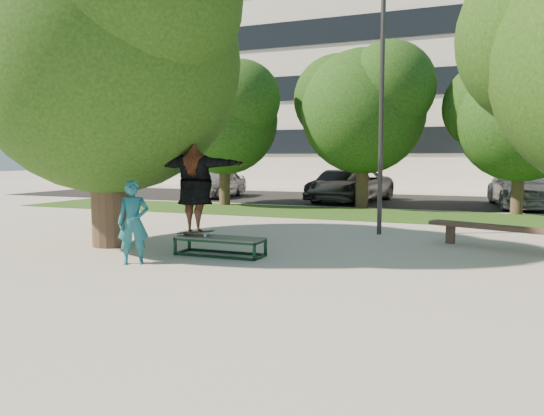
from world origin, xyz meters
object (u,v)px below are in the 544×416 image
at_px(bystander, 133,222).
at_px(lamppost, 381,110).
at_px(tree_left, 106,44).
at_px(car_grey, 352,186).
at_px(car_dark, 340,186).
at_px(grind_box, 220,246).
at_px(car_silver_a, 217,183).
at_px(bench, 505,230).
at_px(car_silver_b, 523,188).

bearing_deg(bystander, lamppost, 23.34).
bearing_deg(tree_left, car_grey, 80.26).
bearing_deg(bystander, car_dark, 55.99).
xyz_separation_m(grind_box, car_dark, (-1.12, 13.62, 0.51)).
xyz_separation_m(lamppost, bystander, (-3.50, -5.48, -2.38)).
distance_m(tree_left, grind_box, 5.13).
distance_m(car_silver_a, car_grey, 6.77).
height_order(bench, car_dark, car_dark).
relative_size(bystander, car_dark, 0.37).
xyz_separation_m(grind_box, bystander, (-1.09, -1.33, 0.58)).
distance_m(bystander, car_grey, 14.94).
relative_size(lamppost, car_grey, 1.19).
bearing_deg(car_silver_a, bystander, -69.48).
relative_size(tree_left, grind_box, 3.95).
bearing_deg(grind_box, car_silver_b, 65.50).
xyz_separation_m(lamppost, car_silver_a, (-9.77, 9.61, -2.43)).
bearing_deg(car_grey, grind_box, -77.99).
height_order(bystander, car_silver_b, bystander).
relative_size(bench, car_silver_a, 0.77).
bearing_deg(lamppost, bench, -23.00).
height_order(tree_left, car_silver_b, tree_left).
height_order(bystander, car_dark, bystander).
relative_size(grind_box, car_silver_a, 0.43).
bearing_deg(grind_box, car_grey, 92.49).
bearing_deg(bench, car_silver_a, 159.89).
bearing_deg(grind_box, tree_left, 175.15).
relative_size(tree_left, car_dark, 1.68).
bearing_deg(lamppost, tree_left, -143.58).
relative_size(lamppost, bench, 1.89).
height_order(lamppost, car_silver_b, lamppost).
relative_size(car_silver_a, car_grey, 0.82).
distance_m(bench, car_silver_a, 16.69).
xyz_separation_m(tree_left, grind_box, (2.88, -0.24, -4.23)).
xyz_separation_m(tree_left, car_silver_a, (-4.48, 13.52, -3.71)).
xyz_separation_m(car_silver_a, car_silver_b, (13.62, -0.02, 0.05)).
relative_size(bystander, car_grey, 0.30).
distance_m(bench, car_grey, 12.22).
height_order(grind_box, car_silver_a, car_silver_a).
distance_m(lamppost, car_silver_a, 13.92).
height_order(bystander, car_silver_a, bystander).
bearing_deg(car_dark, bench, -48.66).
bearing_deg(car_grey, car_silver_a, -171.87).
bearing_deg(bench, car_dark, 141.45).
distance_m(lamppost, car_silver_b, 10.61).
xyz_separation_m(lamppost, car_grey, (-3.00, 9.45, -2.44)).
bearing_deg(grind_box, lamppost, 59.86).
bearing_deg(car_silver_a, grind_box, -63.90).
bearing_deg(car_grey, car_dark, -172.60).
relative_size(car_silver_a, car_silver_b, 0.79).
xyz_separation_m(lamppost, grind_box, (-2.41, -4.15, -2.96)).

